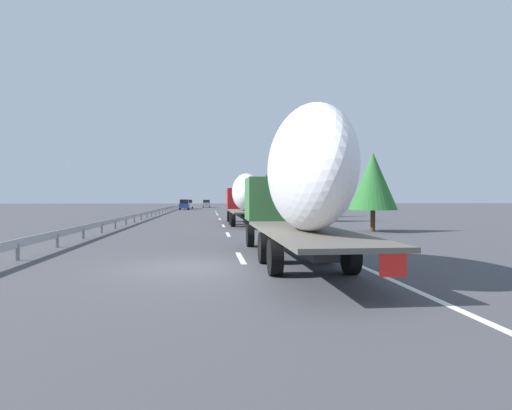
{
  "coord_description": "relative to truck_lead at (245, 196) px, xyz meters",
  "views": [
    {
      "loc": [
        -14.13,
        -0.64,
        2.18
      ],
      "look_at": [
        15.87,
        -3.85,
        1.72
      ],
      "focal_mm": 31.14,
      "sensor_mm": 36.0,
      "label": 1
    }
  ],
  "objects": [
    {
      "name": "truck_lead",
      "position": [
        0.0,
        0.0,
        0.0
      ],
      "size": [
        13.31,
        2.55,
        4.14
      ],
      "color": "#B21919",
      "rests_on": "ground_plane"
    },
    {
      "name": "car_white_van",
      "position": [
        58.07,
        7.18,
        -1.41
      ],
      "size": [
        4.38,
        1.83,
        1.86
      ],
      "color": "white",
      "rests_on": "ground_plane"
    },
    {
      "name": "lane_stripe_2",
      "position": [
        -1.44,
        1.8,
        -2.34
      ],
      "size": [
        3.2,
        0.2,
        0.01
      ],
      "primitive_type": "cube",
      "color": "white",
      "rests_on": "ground_plane"
    },
    {
      "name": "truck_trailing",
      "position": [
        -22.08,
        0.0,
        0.38
      ],
      "size": [
        14.1,
        2.55,
        4.94
      ],
      "color": "#387038",
      "rests_on": "ground_plane"
    },
    {
      "name": "road_sign",
      "position": [
        18.99,
        -3.1,
        -0.33
      ],
      "size": [
        0.1,
        0.9,
        2.91
      ],
      "color": "gray",
      "rests_on": "ground_plane"
    },
    {
      "name": "car_blue_sedan",
      "position": [
        47.66,
        7.49,
        -1.38
      ],
      "size": [
        4.37,
        1.74,
        1.94
      ],
      "color": "#28479E",
      "rests_on": "ground_plane"
    },
    {
      "name": "lane_stripe_5",
      "position": [
        28.22,
        1.8,
        -2.34
      ],
      "size": [
        3.2,
        0.2,
        0.01
      ],
      "primitive_type": "cube",
      "color": "white",
      "rests_on": "ground_plane"
    },
    {
      "name": "ground_plane",
      "position": [
        17.7,
        3.6,
        -2.35
      ],
      "size": [
        260.0,
        260.0,
        0.0
      ],
      "primitive_type": "plane",
      "color": "#424247"
    },
    {
      "name": "tree_4",
      "position": [
        4.44,
        -7.95,
        0.72
      ],
      "size": [
        2.54,
        2.54,
        4.85
      ],
      "color": "#472D19",
      "rests_on": "ground_plane"
    },
    {
      "name": "guardrail_median",
      "position": [
        20.7,
        9.6,
        -1.77
      ],
      "size": [
        94.0,
        0.1,
        0.76
      ],
      "color": "#9EA0A5",
      "rests_on": "ground_plane"
    },
    {
      "name": "lane_stripe_3",
      "position": [
        9.9,
        1.8,
        -2.34
      ],
      "size": [
        3.2,
        0.2,
        0.01
      ],
      "primitive_type": "cube",
      "color": "white",
      "rests_on": "ground_plane"
    },
    {
      "name": "edge_line_right",
      "position": [
        22.7,
        -1.9,
        -2.34
      ],
      "size": [
        110.0,
        0.2,
        0.01
      ],
      "primitive_type": "cube",
      "color": "white",
      "rests_on": "ground_plane"
    },
    {
      "name": "tree_1",
      "position": [
        42.84,
        -9.62,
        1.59
      ],
      "size": [
        3.93,
        3.93,
        6.06
      ],
      "color": "#472D19",
      "rests_on": "ground_plane"
    },
    {
      "name": "tree_3",
      "position": [
        14.53,
        -7.71,
        2.16
      ],
      "size": [
        3.26,
        3.26,
        7.2
      ],
      "color": "#472D19",
      "rests_on": "ground_plane"
    },
    {
      "name": "lane_stripe_1",
      "position": [
        -9.81,
        1.8,
        -2.34
      ],
      "size": [
        3.2,
        0.2,
        0.01
      ],
      "primitive_type": "cube",
      "color": "white",
      "rests_on": "ground_plane"
    },
    {
      "name": "car_silver_hatch",
      "position": [
        68.24,
        3.44,
        -1.43
      ],
      "size": [
        4.75,
        1.74,
        1.79
      ],
      "color": "#ADB2B7",
      "rests_on": "ground_plane"
    },
    {
      "name": "lane_stripe_6",
      "position": [
        36.78,
        1.8,
        -2.34
      ],
      "size": [
        3.2,
        0.2,
        0.01
      ],
      "primitive_type": "cube",
      "color": "white",
      "rests_on": "ground_plane"
    },
    {
      "name": "tree_2",
      "position": [
        -8.5,
        -7.7,
        0.93
      ],
      "size": [
        3.14,
        3.14,
        5.16
      ],
      "color": "#472D19",
      "rests_on": "ground_plane"
    },
    {
      "name": "lane_stripe_0",
      "position": [
        -20.3,
        1.8,
        -2.34
      ],
      "size": [
        3.2,
        0.2,
        0.01
      ],
      "primitive_type": "cube",
      "color": "white",
      "rests_on": "ground_plane"
    },
    {
      "name": "tree_0",
      "position": [
        45.85,
        -7.77,
        1.63
      ],
      "size": [
        3.9,
        3.9,
        6.73
      ],
      "color": "#472D19",
      "rests_on": "ground_plane"
    },
    {
      "name": "lane_stripe_4",
      "position": [
        21.95,
        1.8,
        -2.34
      ],
      "size": [
        3.2,
        0.2,
        0.01
      ],
      "primitive_type": "cube",
      "color": "white",
      "rests_on": "ground_plane"
    }
  ]
}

